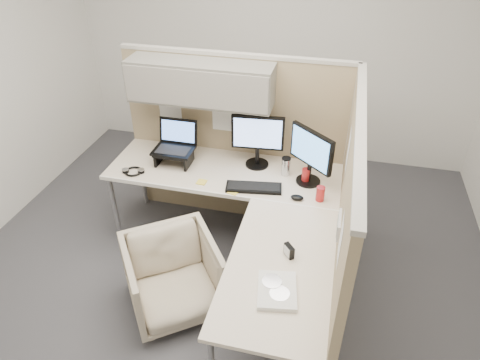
% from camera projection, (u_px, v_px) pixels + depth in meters
% --- Properties ---
extents(ground, '(4.50, 4.50, 0.00)m').
position_uv_depth(ground, '(221.00, 278.00, 3.61)').
color(ground, '#3C3B41').
rests_on(ground, ground).
extents(partition_back, '(2.00, 0.36, 1.63)m').
position_uv_depth(partition_back, '(221.00, 115.00, 3.70)').
color(partition_back, tan).
rests_on(partition_back, ground).
extents(partition_right, '(0.07, 2.03, 1.63)m').
position_uv_depth(partition_right, '(343.00, 225.00, 2.92)').
color(partition_right, tan).
rests_on(partition_right, ground).
extents(desk, '(2.00, 1.98, 0.73)m').
position_uv_depth(desk, '(239.00, 207.00, 3.30)').
color(desk, beige).
rests_on(desk, ground).
extents(office_chair, '(0.89, 0.88, 0.67)m').
position_uv_depth(office_chair, '(173.00, 274.00, 3.19)').
color(office_chair, '#BFAB97').
rests_on(office_chair, ground).
extents(monitor_left, '(0.44, 0.20, 0.47)m').
position_uv_depth(monitor_left, '(258.00, 137.00, 3.57)').
color(monitor_left, black).
rests_on(monitor_left, desk).
extents(monitor_right, '(0.35, 0.32, 0.47)m').
position_uv_depth(monitor_right, '(311.00, 153.00, 3.35)').
color(monitor_right, black).
rests_on(monitor_right, desk).
extents(laptop_station, '(0.34, 0.29, 0.36)m').
position_uv_depth(laptop_station, '(175.00, 148.00, 3.69)').
color(laptop_station, black).
rests_on(laptop_station, desk).
extents(keyboard, '(0.46, 0.21, 0.02)m').
position_uv_depth(keyboard, '(254.00, 188.00, 3.42)').
color(keyboard, black).
rests_on(keyboard, desk).
extents(mouse, '(0.10, 0.07, 0.04)m').
position_uv_depth(mouse, '(297.00, 198.00, 3.29)').
color(mouse, black).
rests_on(mouse, desk).
extents(travel_mug, '(0.08, 0.08, 0.16)m').
position_uv_depth(travel_mug, '(286.00, 166.00, 3.55)').
color(travel_mug, silver).
rests_on(travel_mug, desk).
extents(soda_can_green, '(0.07, 0.07, 0.12)m').
position_uv_depth(soda_can_green, '(320.00, 194.00, 3.26)').
color(soda_can_green, '#B21E1E').
rests_on(soda_can_green, desk).
extents(soda_can_silver, '(0.07, 0.07, 0.12)m').
position_uv_depth(soda_can_silver, '(306.00, 175.00, 3.48)').
color(soda_can_silver, '#B21E1E').
rests_on(soda_can_silver, desk).
extents(sticky_note_b, '(0.09, 0.09, 0.01)m').
position_uv_depth(sticky_note_b, '(233.00, 192.00, 3.38)').
color(sticky_note_b, yellow).
rests_on(sticky_note_b, desk).
extents(sticky_note_a, '(0.08, 0.08, 0.01)m').
position_uv_depth(sticky_note_a, '(202.00, 182.00, 3.50)').
color(sticky_note_a, yellow).
rests_on(sticky_note_a, desk).
extents(headphones, '(0.19, 0.18, 0.03)m').
position_uv_depth(headphones, '(133.00, 171.00, 3.61)').
color(headphones, black).
rests_on(headphones, desk).
extents(paper_stack, '(0.27, 0.33, 0.03)m').
position_uv_depth(paper_stack, '(277.00, 290.00, 2.53)').
color(paper_stack, white).
rests_on(paper_stack, desk).
extents(desk_clock, '(0.08, 0.09, 0.09)m').
position_uv_depth(desk_clock, '(289.00, 251.00, 2.77)').
color(desk_clock, black).
rests_on(desk_clock, desk).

